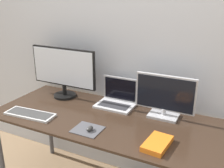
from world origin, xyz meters
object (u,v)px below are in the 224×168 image
Objects in this scene: monitor_right at (165,97)px; keyboard at (30,114)px; monitor_left at (63,71)px; laptop at (117,99)px; mouse at (90,128)px; book at (157,144)px.

monitor_right reaches higher than keyboard.
monitor_left is 1.41× the size of monitor_right.
laptop is 0.71m from keyboard.
monitor_right is at bearing -0.00° from monitor_left.
mouse is 0.26× the size of book.
monitor_right is 7.15× the size of mouse.
monitor_left is at bearing 140.08° from mouse.
monitor_left is 2.05× the size of laptop.
monitor_right is (0.92, -0.00, -0.08)m from monitor_left.
book is (1.02, 0.02, 0.01)m from keyboard.
monitor_right is 1.45× the size of laptop.
mouse is (0.53, -0.44, -0.23)m from monitor_left.
keyboard is at bearing -178.64° from book.
book is at bearing -79.51° from monitor_right.
monitor_left reaches higher than laptop.
mouse is 0.47m from book.
book is (0.47, 0.03, -0.00)m from mouse.
mouse reaches higher than book.
monitor_right reaches higher than book.
monitor_left reaches higher than mouse.
monitor_right is at bearing -5.83° from laptop.
book is at bearing -42.70° from laptop.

